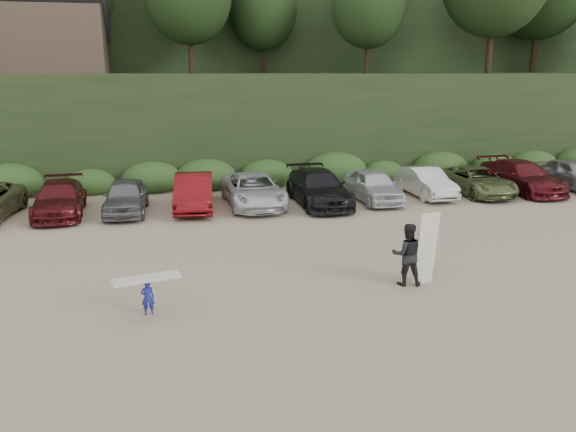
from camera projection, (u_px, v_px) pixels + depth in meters
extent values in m
plane|color=tan|center=(322.00, 281.00, 17.18)|extent=(120.00, 120.00, 0.00)
cube|color=black|center=(236.00, 120.00, 37.25)|extent=(80.00, 14.00, 6.00)
cube|color=black|center=(213.00, 50.00, 53.02)|extent=(90.00, 30.00, 16.00)
cube|color=#2B491E|center=(243.00, 176.00, 30.65)|extent=(46.20, 2.00, 1.20)
cube|color=brown|center=(42.00, 41.00, 35.51)|extent=(8.00, 6.00, 4.00)
imported|color=#4E1115|center=(60.00, 199.00, 24.74)|extent=(2.39, 5.17, 1.46)
imported|color=slate|center=(126.00, 196.00, 25.07)|extent=(1.92, 4.50, 1.51)
imported|color=maroon|center=(194.00, 192.00, 25.77)|extent=(2.02, 4.98, 1.61)
imported|color=silver|center=(253.00, 190.00, 26.39)|extent=(2.73, 5.51, 1.50)
imported|color=black|center=(319.00, 188.00, 26.67)|extent=(2.41, 5.61, 1.61)
imported|color=silver|center=(373.00, 185.00, 27.34)|extent=(1.95, 4.62, 1.56)
imported|color=silver|center=(426.00, 182.00, 28.37)|extent=(1.71, 4.46, 1.45)
imported|color=#5E6E3F|center=(476.00, 181.00, 28.88)|extent=(2.58, 5.13, 1.39)
imported|color=#58141A|center=(522.00, 177.00, 29.43)|extent=(2.64, 5.67, 1.60)
imported|color=gray|center=(573.00, 174.00, 30.09)|extent=(2.27, 4.86, 1.61)
imported|color=navy|center=(148.00, 298.00, 14.71)|extent=(0.37, 0.26, 0.95)
cube|color=beige|center=(146.00, 279.00, 14.57)|extent=(1.81, 0.87, 0.07)
imported|color=black|center=(407.00, 254.00, 16.66)|extent=(1.05, 0.90, 1.90)
cube|color=silver|center=(426.00, 249.00, 16.61)|extent=(0.67, 0.41, 2.24)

